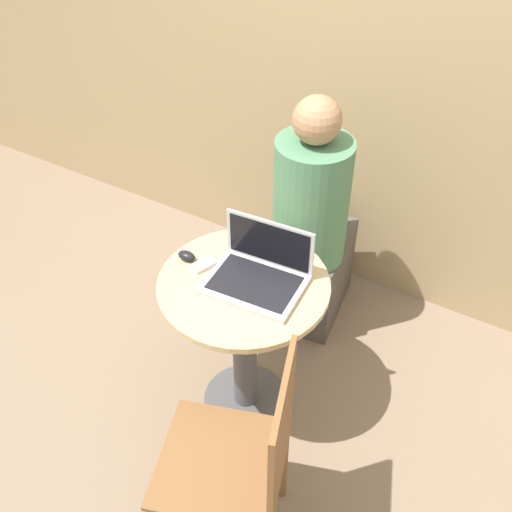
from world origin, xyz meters
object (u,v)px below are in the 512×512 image
cell_phone (204,265)px  chair_empty (242,464)px  person_seated (311,235)px  laptop (259,273)px

cell_phone → chair_empty: chair_empty is taller
cell_phone → person_seated: (0.16, 0.61, -0.22)m
laptop → person_seated: 0.63m
chair_empty → person_seated: person_seated is taller
cell_phone → person_seated: person_seated is taller
person_seated → laptop: bearing=-84.7°
laptop → person_seated: person_seated is taller
person_seated → cell_phone: bearing=-105.1°
cell_phone → person_seated: size_ratio=0.09×
chair_empty → person_seated: (-0.30, 1.11, 0.03)m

